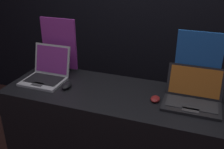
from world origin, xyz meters
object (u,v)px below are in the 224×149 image
at_px(laptop_back, 193,96).
at_px(promo_stand_back, 197,66).
at_px(mouse_front, 67,86).
at_px(promo_stand_front, 59,46).
at_px(mouse_back, 155,99).
at_px(laptop_front, 47,73).

xyz_separation_m(laptop_back, promo_stand_back, (-0.00, 0.15, 0.18)).
bearing_deg(mouse_front, laptop_back, 5.57).
bearing_deg(promo_stand_front, laptop_back, -10.62).
height_order(mouse_front, promo_stand_front, promo_stand_front).
relative_size(mouse_front, mouse_back, 1.21).
bearing_deg(mouse_front, mouse_back, 3.35).
xyz_separation_m(promo_stand_front, laptop_back, (1.19, -0.22, -0.17)).
height_order(promo_stand_front, laptop_back, promo_stand_front).
height_order(laptop_back, promo_stand_back, promo_stand_back).
bearing_deg(laptop_back, promo_stand_front, 169.38).
bearing_deg(mouse_back, laptop_front, 177.47).
bearing_deg(promo_stand_front, promo_stand_back, -3.40).
distance_m(laptop_front, promo_stand_front, 0.29).
relative_size(promo_stand_front, promo_stand_back, 0.98).
height_order(mouse_front, mouse_back, mouse_front).
bearing_deg(mouse_front, laptop_front, 160.41).
distance_m(laptop_front, mouse_front, 0.25).
xyz_separation_m(mouse_front, laptop_back, (0.95, 0.09, 0.04)).
xyz_separation_m(laptop_back, mouse_back, (-0.25, -0.05, -0.04)).
bearing_deg(mouse_back, laptop_back, 11.62).
xyz_separation_m(mouse_back, promo_stand_back, (0.25, 0.20, 0.22)).
xyz_separation_m(laptop_front, promo_stand_back, (1.19, 0.16, 0.17)).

